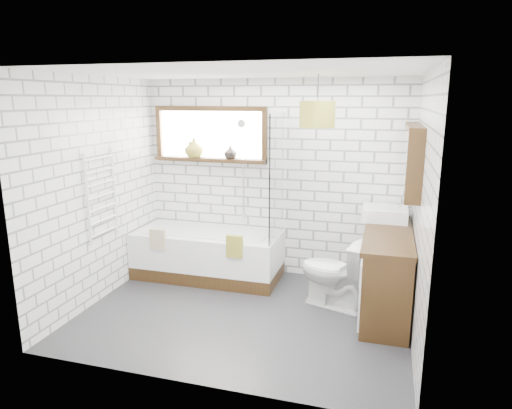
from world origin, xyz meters
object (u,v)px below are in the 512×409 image
(bathtub, at_px, (208,254))
(basin, at_px, (385,214))
(vanity, at_px, (387,272))
(pendant, at_px, (317,114))
(toilet, at_px, (335,272))

(bathtub, bearing_deg, basin, 3.27)
(bathtub, xyz_separation_m, vanity, (2.22, -0.38, 0.14))
(basin, bearing_deg, pendant, -141.49)
(vanity, distance_m, pendant, 1.84)
(bathtub, xyz_separation_m, toilet, (1.67, -0.43, 0.10))
(toilet, bearing_deg, basin, 157.06)
(vanity, distance_m, basin, 0.72)
(toilet, relative_size, pendant, 2.18)
(bathtub, relative_size, vanity, 1.19)
(bathtub, height_order, pendant, pendant)
(toilet, bearing_deg, pendant, -65.77)
(vanity, relative_size, pendant, 4.24)
(bathtub, bearing_deg, pendant, -17.73)
(bathtub, xyz_separation_m, basin, (2.16, 0.12, 0.66))
(basin, distance_m, toilet, 0.93)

